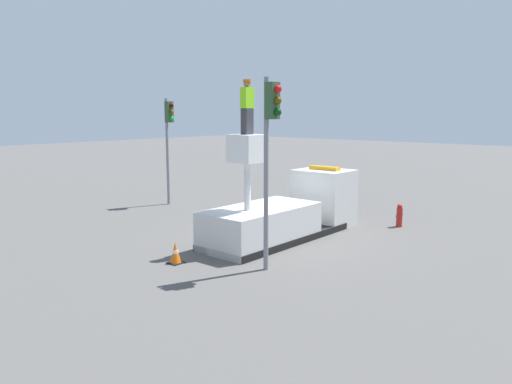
{
  "coord_description": "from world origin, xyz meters",
  "views": [
    {
      "loc": [
        -13.74,
        -10.77,
        4.51
      ],
      "look_at": [
        -2.27,
        -0.96,
        2.1
      ],
      "focal_mm": 35.0,
      "sensor_mm": 36.0,
      "label": 1
    }
  ],
  "objects": [
    {
      "name": "traffic_light_pole",
      "position": [
        -2.95,
        -2.05,
        3.87
      ],
      "size": [
        0.34,
        0.57,
        5.48
      ],
      "color": "gray",
      "rests_on": "ground"
    },
    {
      "name": "worker",
      "position": [
        -1.59,
        0.0,
        4.69
      ],
      "size": [
        0.4,
        0.26,
        1.75
      ],
      "color": "#38383D",
      "rests_on": "bucket_truck"
    },
    {
      "name": "traffic_cone_rear",
      "position": [
        -4.25,
        0.55,
        0.31
      ],
      "size": [
        0.42,
        0.42,
        0.65
      ],
      "color": "black",
      "rests_on": "ground"
    },
    {
      "name": "fire_hydrant",
      "position": [
        4.77,
        -2.46,
        0.45
      ],
      "size": [
        0.48,
        0.24,
        0.92
      ],
      "color": "#B2231E",
      "rests_on": "ground"
    },
    {
      "name": "traffic_light_across",
      "position": [
        2.0,
        8.28,
        3.68
      ],
      "size": [
        0.34,
        0.57,
        5.19
      ],
      "color": "gray",
      "rests_on": "ground"
    },
    {
      "name": "bucket_truck",
      "position": [
        0.57,
        0.0,
        0.85
      ],
      "size": [
        7.03,
        2.17,
        3.81
      ],
      "color": "black",
      "rests_on": "ground"
    },
    {
      "name": "ground_plane",
      "position": [
        0.0,
        0.0,
        0.0
      ],
      "size": [
        120.0,
        120.0,
        0.0
      ],
      "primitive_type": "plane",
      "color": "#565451"
    }
  ]
}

